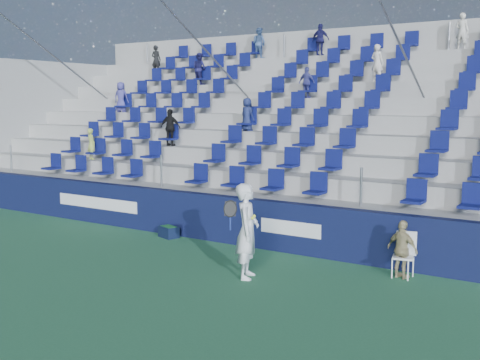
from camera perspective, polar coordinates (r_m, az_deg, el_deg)
name	(u,v)px	position (r m, az deg, el deg)	size (l,w,h in m)	color
ground	(159,274)	(12.91, -7.69, -8.80)	(70.00, 70.00, 0.00)	#307147
sponsor_wall	(241,221)	(15.20, 0.10, -3.92)	(24.00, 0.32, 1.20)	#10153C
grandstand	(328,148)	(19.43, 8.37, 3.06)	(24.00, 8.17, 6.63)	#9E9E99
tennis_player	(247,231)	(12.28, 0.69, -4.85)	(0.76, 0.84, 1.96)	white
line_judge_chair	(405,251)	(12.92, 15.34, -6.52)	(0.50, 0.52, 0.94)	white
line_judge	(402,249)	(12.77, 15.15, -6.38)	(0.71, 0.29, 1.20)	tan
ball_bin	(169,231)	(16.18, -6.77, -4.85)	(0.62, 0.50, 0.30)	black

